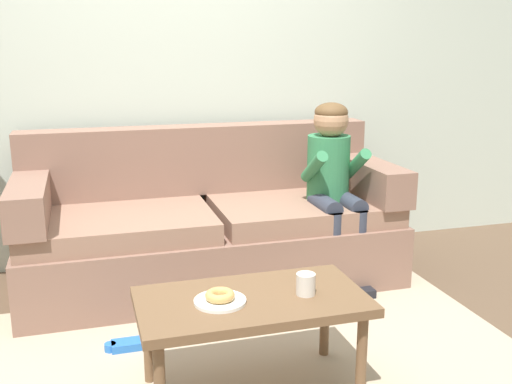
{
  "coord_description": "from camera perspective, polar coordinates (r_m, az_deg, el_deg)",
  "views": [
    {
      "loc": [
        -0.59,
        -2.6,
        1.44
      ],
      "look_at": [
        0.31,
        0.45,
        0.65
      ],
      "focal_mm": 41.94,
      "sensor_mm": 36.0,
      "label": 1
    }
  ],
  "objects": [
    {
      "name": "plate",
      "position": [
        2.43,
        -3.45,
        -10.35
      ],
      "size": [
        0.21,
        0.21,
        0.01
      ],
      "primitive_type": "cylinder",
      "color": "white",
      "rests_on": "coffee_table"
    },
    {
      "name": "area_rug",
      "position": [
        2.82,
        -2.05,
        -16.68
      ],
      "size": [
        2.8,
        1.82,
        0.01
      ],
      "primitive_type": "cube",
      "color": "tan",
      "rests_on": "ground"
    },
    {
      "name": "wall_back",
      "position": [
        4.04,
        -8.2,
        13.26
      ],
      "size": [
        8.0,
        0.1,
        2.8
      ],
      "primitive_type": "cube",
      "color": "beige",
      "rests_on": "ground"
    },
    {
      "name": "ground",
      "position": [
        3.03,
        -3.26,
        -14.44
      ],
      "size": [
        10.0,
        10.0,
        0.0
      ],
      "primitive_type": "plane",
      "color": "brown"
    },
    {
      "name": "donut",
      "position": [
        2.42,
        -3.46,
        -9.81
      ],
      "size": [
        0.17,
        0.17,
        0.04
      ],
      "primitive_type": "torus",
      "rotation": [
        0.0,
        0.0,
        2.14
      ],
      "color": "tan",
      "rests_on": "plate"
    },
    {
      "name": "toy_controller",
      "position": [
        3.04,
        -12.07,
        -14.15
      ],
      "size": [
        0.23,
        0.09,
        0.05
      ],
      "rotation": [
        0.0,
        0.0,
        -0.21
      ],
      "color": "blue",
      "rests_on": "ground"
    },
    {
      "name": "coffee_table",
      "position": [
        2.5,
        -0.39,
        -11.05
      ],
      "size": [
        0.94,
        0.5,
        0.43
      ],
      "color": "brown",
      "rests_on": "ground"
    },
    {
      "name": "couch",
      "position": [
        3.69,
        -4.38,
        -3.45
      ],
      "size": [
        2.24,
        0.9,
        0.93
      ],
      "color": "#846051",
      "rests_on": "ground"
    },
    {
      "name": "mug",
      "position": [
        2.5,
        4.77,
        -8.74
      ],
      "size": [
        0.08,
        0.08,
        0.09
      ],
      "primitive_type": "cylinder",
      "color": "silver",
      "rests_on": "coffee_table"
    },
    {
      "name": "person_child",
      "position": [
        3.63,
        7.38,
        1.6
      ],
      "size": [
        0.34,
        0.58,
        1.1
      ],
      "color": "#337A4C",
      "rests_on": "ground"
    }
  ]
}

